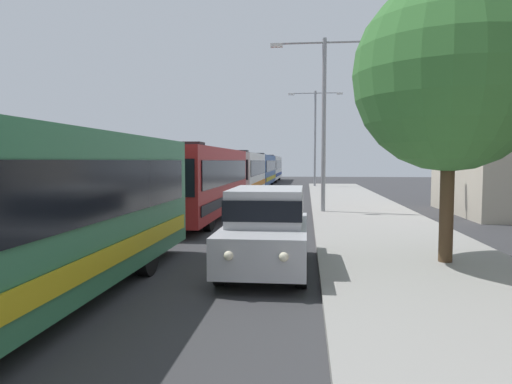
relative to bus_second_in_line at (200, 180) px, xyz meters
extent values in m
cube|color=black|center=(1.27, -13.45, 0.36)|extent=(0.04, 11.35, 1.00)
cube|color=gold|center=(1.28, -13.45, -0.79)|extent=(0.03, 11.72, 0.36)
cylinder|color=black|center=(1.10, -10.05, -1.19)|extent=(0.28, 1.00, 1.00)
cylinder|color=black|center=(-1.10, -10.05, -1.19)|extent=(0.28, 1.00, 1.00)
cube|color=maroon|center=(0.00, 0.02, 0.01)|extent=(2.50, 11.51, 2.70)
cube|color=black|center=(1.27, 0.02, 0.36)|extent=(0.04, 10.59, 1.00)
cube|color=black|center=(-1.27, 0.02, 0.36)|extent=(0.04, 10.59, 1.00)
cube|color=black|center=(0.00, -5.75, 0.31)|extent=(2.30, 0.04, 1.20)
cube|color=black|center=(1.28, 0.02, -0.79)|extent=(0.03, 10.93, 0.36)
cube|color=black|center=(0.00, -3.43, 1.44)|extent=(1.75, 0.90, 0.16)
cylinder|color=black|center=(1.10, -3.55, -1.19)|extent=(0.28, 1.00, 1.00)
cylinder|color=black|center=(-1.10, -3.55, -1.19)|extent=(0.28, 1.00, 1.00)
cylinder|color=black|center=(1.10, 3.19, -1.19)|extent=(0.28, 1.00, 1.00)
cylinder|color=black|center=(-1.10, 3.19, -1.19)|extent=(0.28, 1.00, 1.00)
cube|color=silver|center=(0.00, 12.74, 0.01)|extent=(2.50, 10.49, 2.70)
cube|color=black|center=(1.27, 12.74, 0.36)|extent=(0.04, 9.65, 1.00)
cube|color=black|center=(-1.27, 12.74, 0.36)|extent=(0.04, 9.65, 1.00)
cube|color=black|center=(0.00, 7.48, 0.31)|extent=(2.30, 0.04, 1.20)
cube|color=orange|center=(1.28, 12.74, -0.79)|extent=(0.03, 9.96, 0.36)
cube|color=black|center=(0.00, 9.60, 1.44)|extent=(1.75, 0.90, 0.16)
cylinder|color=black|center=(1.10, 9.49, -1.19)|extent=(0.28, 1.00, 1.00)
cylinder|color=black|center=(-1.10, 9.49, -1.19)|extent=(0.28, 1.00, 1.00)
cylinder|color=black|center=(1.10, 15.63, -1.19)|extent=(0.28, 1.00, 1.00)
cylinder|color=black|center=(-1.10, 15.63, -1.19)|extent=(0.28, 1.00, 1.00)
cube|color=#284C8C|center=(0.00, 24.54, 0.01)|extent=(2.50, 12.04, 2.70)
cube|color=black|center=(1.27, 24.54, 0.36)|extent=(0.04, 11.07, 1.00)
cube|color=black|center=(-1.27, 24.54, 0.36)|extent=(0.04, 11.07, 1.00)
cube|color=black|center=(0.00, 18.50, 0.31)|extent=(2.30, 0.04, 1.20)
cube|color=gold|center=(1.28, 24.54, -0.79)|extent=(0.03, 11.44, 0.36)
cube|color=black|center=(0.00, 20.93, 1.44)|extent=(1.75, 0.90, 0.16)
cylinder|color=black|center=(1.10, 20.81, -1.19)|extent=(0.28, 1.00, 1.00)
cylinder|color=black|center=(-1.10, 20.81, -1.19)|extent=(0.28, 1.00, 1.00)
cylinder|color=black|center=(1.10, 27.85, -1.19)|extent=(0.28, 1.00, 1.00)
cylinder|color=black|center=(-1.10, 27.85, -1.19)|extent=(0.28, 1.00, 1.00)
cube|color=silver|center=(0.00, 37.08, 0.01)|extent=(2.50, 12.31, 2.70)
cube|color=black|center=(1.27, 37.08, 0.36)|extent=(0.04, 11.33, 1.00)
cube|color=black|center=(-1.27, 37.08, 0.36)|extent=(0.04, 11.33, 1.00)
cube|color=black|center=(0.00, 30.90, 0.31)|extent=(2.30, 0.04, 1.20)
cube|color=navy|center=(1.28, 37.08, -0.79)|extent=(0.03, 11.70, 0.36)
cube|color=black|center=(0.00, 33.38, 1.44)|extent=(1.75, 0.90, 0.16)
cylinder|color=black|center=(1.10, 33.26, -1.19)|extent=(0.28, 1.00, 1.00)
cylinder|color=black|center=(-1.10, 33.26, -1.19)|extent=(0.28, 1.00, 1.00)
cylinder|color=black|center=(1.10, 40.46, -1.19)|extent=(0.28, 1.00, 1.00)
cylinder|color=black|center=(-1.10, 40.46, -1.19)|extent=(0.28, 1.00, 1.00)
cube|color=#B7B7BC|center=(3.70, -9.29, -0.99)|extent=(1.84, 4.52, 0.80)
cube|color=#B7B7BC|center=(3.70, -9.14, -0.19)|extent=(1.62, 2.62, 0.80)
cube|color=black|center=(3.70, -9.14, -0.19)|extent=(1.66, 2.71, 0.44)
sphere|color=#F9EFCC|center=(3.19, -11.57, -0.89)|extent=(0.18, 0.18, 0.18)
sphere|color=#F9EFCC|center=(4.20, -11.57, -0.89)|extent=(0.18, 0.18, 0.18)
cylinder|color=black|center=(2.88, -10.69, -1.34)|extent=(0.22, 0.70, 0.70)
cylinder|color=black|center=(4.52, -10.69, -1.34)|extent=(0.22, 0.70, 0.70)
cylinder|color=black|center=(2.88, -7.89, -1.34)|extent=(0.22, 0.70, 0.70)
cylinder|color=black|center=(4.52, -7.89, -1.34)|extent=(0.22, 0.70, 0.70)
cube|color=black|center=(-3.30, 34.04, -0.24)|extent=(2.30, 1.80, 2.20)
cube|color=silver|center=(-3.30, 38.22, 0.11)|extent=(2.35, 6.55, 2.70)
cube|color=black|center=(-3.30, 33.12, 0.06)|extent=(2.07, 0.04, 0.90)
cylinder|color=black|center=(-4.33, 34.04, -1.24)|extent=(0.26, 0.90, 0.90)
cylinder|color=black|center=(-2.27, 34.04, -1.24)|extent=(0.26, 0.90, 0.90)
cylinder|color=black|center=(-4.33, 39.62, -1.24)|extent=(0.26, 0.90, 0.90)
cylinder|color=black|center=(-2.27, 39.62, -1.24)|extent=(0.26, 0.90, 0.90)
cylinder|color=gray|center=(5.40, 2.14, 2.48)|extent=(0.20, 0.20, 8.04)
cylinder|color=gray|center=(4.29, 2.14, 6.30)|extent=(2.22, 0.10, 0.10)
cube|color=silver|center=(3.18, 2.14, 6.22)|extent=(0.56, 0.28, 0.16)
cylinder|color=gray|center=(6.51, 2.14, 6.30)|extent=(2.22, 0.10, 0.10)
cube|color=silver|center=(7.62, 2.14, 6.22)|extent=(0.56, 0.28, 0.16)
cylinder|color=gray|center=(5.40, 24.19, 2.90)|extent=(0.20, 0.20, 8.89)
cylinder|color=gray|center=(4.28, 24.19, 7.15)|extent=(2.24, 0.10, 0.10)
cube|color=silver|center=(3.15, 24.19, 7.07)|extent=(0.56, 0.28, 0.16)
cylinder|color=gray|center=(6.52, 24.19, 7.15)|extent=(2.24, 0.10, 0.10)
cube|color=silver|center=(7.64, 24.19, 7.07)|extent=(0.56, 0.28, 0.16)
cylinder|color=#4C3823|center=(7.89, -8.59, -0.25)|extent=(0.32, 0.32, 2.58)
sphere|color=#387033|center=(7.89, -8.59, 2.82)|extent=(4.47, 4.47, 4.47)
camera|label=1|loc=(4.60, -19.85, 0.85)|focal=32.51mm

